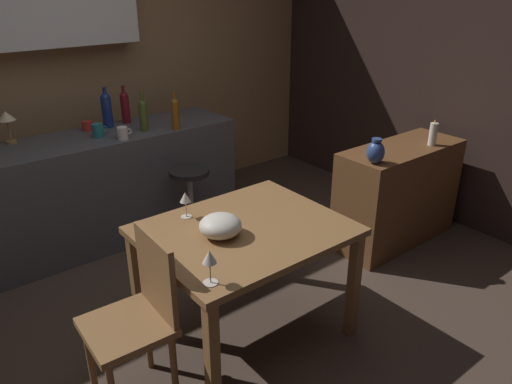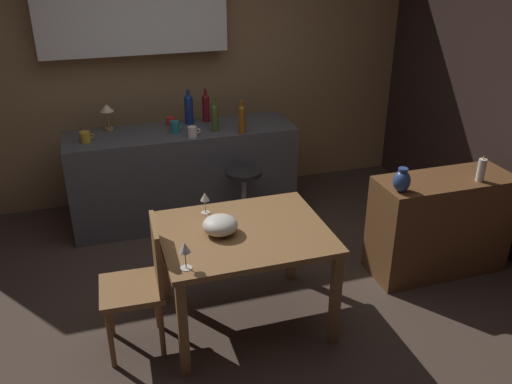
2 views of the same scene
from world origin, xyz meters
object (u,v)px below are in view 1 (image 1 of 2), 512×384
object	(u,v)px
wine_bottle_cobalt	(107,108)
cup_white	(123,133)
counter_lamp	(7,119)
vase_ceramic_blue	(376,152)
sideboard_cabinet	(397,194)
wine_bottle_olive	(143,114)
cup_teal	(98,130)
chair_near_window	(139,315)
fruit_bowl	(220,226)
wine_bottle_ruby	(125,106)
dining_table	(245,242)
bar_stool	(191,204)
pillar_candle_tall	(433,134)
wine_glass_right	(210,259)
cup_red	(87,126)
wine_bottle_amber	(175,112)
wine_glass_left	(185,199)

from	to	relation	value
wine_bottle_cobalt	cup_white	world-z (taller)	wine_bottle_cobalt
counter_lamp	vase_ceramic_blue	bearing A→B (deg)	-42.86
sideboard_cabinet	vase_ceramic_blue	xyz separation A→B (m)	(-0.47, -0.10, 0.50)
wine_bottle_olive	cup_teal	distance (m)	0.37
chair_near_window	fruit_bowl	bearing A→B (deg)	6.45
sideboard_cabinet	wine_bottle_ruby	size ratio (longest dim) A/B	3.50
dining_table	counter_lamp	bearing A→B (deg)	111.22
bar_stool	fruit_bowl	world-z (taller)	fruit_bowl
vase_ceramic_blue	pillar_candle_tall	bearing A→B (deg)	-1.47
counter_lamp	wine_bottle_ruby	bearing A→B (deg)	-1.12
wine_bottle_ruby	counter_lamp	size ratio (longest dim) A/B	1.29
wine_glass_right	dining_table	bearing A→B (deg)	36.44
dining_table	cup_red	distance (m)	1.90
counter_lamp	pillar_candle_tall	bearing A→B (deg)	-34.90
dining_table	cup_white	xyz separation A→B (m)	(-0.04, 1.48, 0.30)
wine_bottle_cobalt	cup_white	xyz separation A→B (m)	(-0.05, -0.39, -0.11)
chair_near_window	cup_red	distance (m)	2.04
wine_bottle_cobalt	wine_bottle_olive	bearing A→B (deg)	-57.23
dining_table	cup_white	bearing A→B (deg)	91.64
bar_stool	pillar_candle_tall	size ratio (longest dim) A/B	3.19
wine_bottle_ruby	counter_lamp	xyz separation A→B (m)	(-0.91, 0.02, 0.04)
fruit_bowl	wine_bottle_amber	size ratio (longest dim) A/B	0.78
wine_bottle_olive	vase_ceramic_blue	bearing A→B (deg)	-55.30
wine_glass_left	bar_stool	bearing A→B (deg)	58.23
cup_teal	wine_bottle_olive	bearing A→B (deg)	-10.99
vase_ceramic_blue	fruit_bowl	bearing A→B (deg)	-177.05
wine_bottle_olive	pillar_candle_tall	world-z (taller)	wine_bottle_olive
bar_stool	cup_teal	bearing A→B (deg)	136.89
wine_glass_right	wine_bottle_ruby	world-z (taller)	wine_bottle_ruby
cup_white	pillar_candle_tall	size ratio (longest dim) A/B	0.56
pillar_candle_tall	cup_red	bearing A→B (deg)	138.89
cup_red	dining_table	bearing A→B (deg)	-84.80
wine_bottle_olive	wine_bottle_amber	world-z (taller)	wine_bottle_olive
dining_table	sideboard_cabinet	size ratio (longest dim) A/B	1.01
dining_table	fruit_bowl	xyz separation A→B (m)	(-0.16, 0.01, 0.16)
wine_bottle_ruby	cup_white	distance (m)	0.47
bar_stool	wine_bottle_olive	xyz separation A→B (m)	(-0.15, 0.41, 0.69)
wine_bottle_amber	bar_stool	bearing A→B (deg)	-103.91
wine_bottle_amber	dining_table	bearing A→B (deg)	-105.66
chair_near_window	wine_glass_right	size ratio (longest dim) A/B	5.24
wine_bottle_ruby	wine_bottle_cobalt	distance (m)	0.17
chair_near_window	bar_stool	size ratio (longest dim) A/B	1.41
fruit_bowl	wine_bottle_olive	xyz separation A→B (m)	(0.35, 1.57, 0.24)
wine_glass_left	fruit_bowl	xyz separation A→B (m)	(0.03, -0.31, -0.06)
wine_bottle_olive	counter_lamp	distance (m)	0.98
dining_table	sideboard_cabinet	bearing A→B (deg)	6.01
bar_stool	pillar_candle_tall	distance (m)	2.00
wine_bottle_cobalt	dining_table	bearing A→B (deg)	-90.14
chair_near_window	cup_teal	size ratio (longest dim) A/B	7.77
dining_table	bar_stool	xyz separation A→B (m)	(0.34, 1.17, -0.30)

